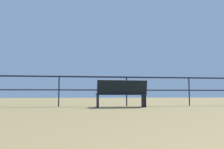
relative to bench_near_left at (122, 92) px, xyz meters
name	(u,v)px	position (x,y,z in m)	size (l,w,h in m)	color
pier_railing	(127,84)	(0.34, 0.83, 0.32)	(24.44, 0.05, 1.08)	black
bench_near_left	(122,92)	(0.00, 0.00, 0.00)	(1.66, 0.68, 0.88)	black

